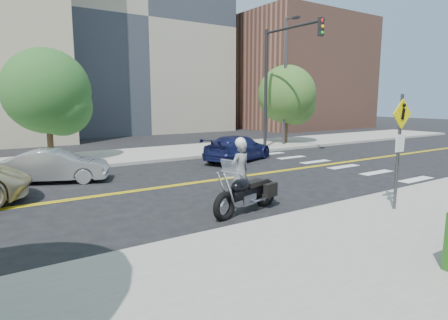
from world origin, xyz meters
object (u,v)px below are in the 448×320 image
parked_car_blue (238,148)px  motorcyclist (240,169)px  pedestrian_sign (400,141)px  parked_car_silver (56,166)px  motorcycle (247,184)px

parked_car_blue → motorcyclist: bearing=121.2°
pedestrian_sign → parked_car_blue: size_ratio=0.68×
parked_car_silver → parked_car_blue: parked_car_blue is taller
parked_car_silver → parked_car_blue: size_ratio=0.83×
pedestrian_sign → parked_car_silver: (-6.72, 9.26, -1.35)m
motorcyclist → parked_car_silver: bearing=-62.4°
pedestrian_sign → parked_car_blue: 9.80m
motorcyclist → parked_car_silver: motorcyclist is taller
pedestrian_sign → parked_car_silver: pedestrian_sign is taller
pedestrian_sign → motorcycle: bearing=143.1°
motorcycle → pedestrian_sign: bearing=-52.3°
motorcyclist → parked_car_blue: bearing=-132.8°
motorcyclist → motorcycle: bearing=55.2°
parked_car_silver → parked_car_blue: bearing=-64.6°
pedestrian_sign → motorcycle: 4.09m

